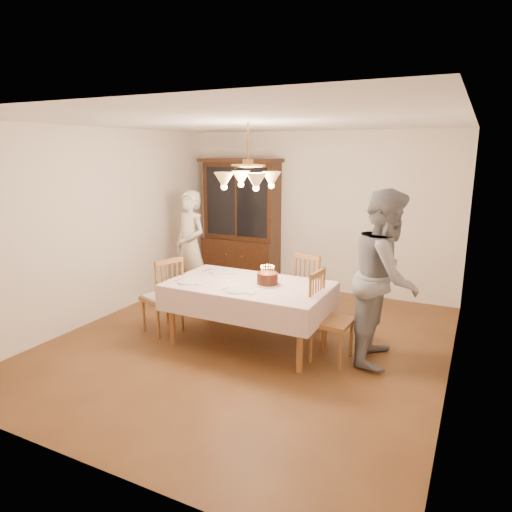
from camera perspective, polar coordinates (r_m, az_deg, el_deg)
The scene contains 14 objects.
ground at distance 5.67m, azimuth -0.91°, elevation -10.81°, with size 5.00×5.00×0.00m, color #553218.
room_shell at distance 5.23m, azimuth -0.98°, elevation 5.23°, with size 5.00×5.00×5.00m.
dining_table at distance 5.43m, azimuth -0.94°, elevation -4.20°, with size 1.90×1.10×0.76m.
china_hutch at distance 7.89m, azimuth -1.84°, elevation 3.93°, with size 1.38×0.54×2.16m.
chair_far_side at distance 6.13m, azimuth 7.31°, elevation -4.62°, with size 0.55×0.53×1.00m.
chair_left_end at distance 5.97m, azimuth -11.59°, elevation -5.17°, with size 0.54×0.55×1.00m.
chair_right_end at distance 5.16m, azimuth 9.34°, elevation -8.15°, with size 0.45×0.47×1.00m.
elderly_woman at distance 7.08m, azimuth -8.18°, elevation 1.22°, with size 0.62×0.41×1.71m, color #F3E9CD.
adult_in_grey at distance 5.15m, azimuth 15.91°, elevation -2.53°, with size 0.93×0.72×1.91m, color slate.
birthday_cake at distance 5.33m, azimuth 1.44°, elevation -2.89°, with size 0.30×0.30×0.23m.
place_setting_near_left at distance 5.50m, azimuth -8.39°, elevation -3.23°, with size 0.40×0.25×0.02m.
place_setting_near_right at distance 5.11m, azimuth -2.23°, elevation -4.36°, with size 0.39×0.25×0.02m.
place_setting_far_left at distance 5.93m, azimuth -4.51°, elevation -1.92°, with size 0.42×0.27×0.02m.
chandelier at distance 5.19m, azimuth -0.99°, elevation 9.55°, with size 0.62×0.62×0.73m.
Camera 1 is at (2.38, -4.60, 2.30)m, focal length 32.00 mm.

